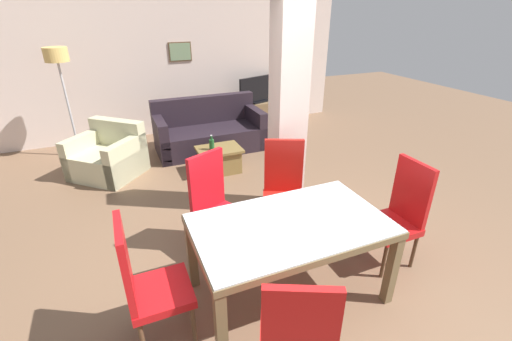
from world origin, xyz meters
The scene contains 16 objects.
ground_plane centered at (0.00, 0.00, 0.00)m, with size 18.00×18.00×0.00m, color brown.
back_wall centered at (0.00, 5.00, 1.35)m, with size 7.20×0.09×2.70m.
divider_pillar centered at (0.67, 1.36, 1.35)m, with size 0.37×0.31×2.70m.
dining_table centered at (0.00, 0.00, 0.62)m, with size 1.65×0.98×0.77m.
dining_chair_head_left centered at (-1.20, 0.00, 0.57)m, with size 0.46×0.46×1.10m.
dining_chair_far_left centered at (-0.41, 0.88, 0.57)m, with size 0.61×0.61×1.10m.
dining_chair_head_right centered at (1.22, 0.00, 0.57)m, with size 0.46×0.46×1.10m.
dining_chair_far_right centered at (0.41, 0.92, 0.57)m, with size 0.61×0.61×1.10m.
dining_chair_near_left centered at (-0.41, -0.86, 0.57)m, with size 0.61×0.61×1.10m.
sofa centered at (0.33, 3.72, 0.31)m, with size 1.91×0.90×0.92m.
armchair centered at (-1.42, 3.30, 0.28)m, with size 1.26×1.25×0.80m.
coffee_table centered at (0.20, 2.71, 0.21)m, with size 0.68×0.51×0.40m.
bottle centered at (0.09, 2.70, 0.49)m, with size 0.08×0.08×0.24m.
tv_stand centered at (1.76, 4.72, 0.25)m, with size 1.28×0.40×0.50m.
tv_screen centered at (1.76, 4.72, 0.77)m, with size 1.03×0.40×0.56m.
floor_lamp centered at (-1.90, 4.30, 1.56)m, with size 0.36×0.36×1.83m.
Camera 1 is at (-1.20, -2.09, 2.42)m, focal length 24.00 mm.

